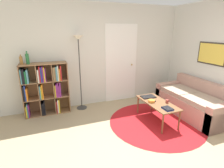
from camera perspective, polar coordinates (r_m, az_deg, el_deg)
The scene contains 15 objects.
ground_plane at distance 3.07m, azimuth 11.69°, elevation -22.31°, with size 14.00×14.00×0.00m, color tan.
wall_back at distance 4.65m, azimuth -3.42°, elevation 9.13°, with size 7.46×0.11×2.60m.
wall_right at distance 4.85m, azimuth 27.92°, elevation 7.67°, with size 0.08×5.41×2.60m.
rug at distance 4.04m, azimuth 14.16°, elevation -11.97°, with size 2.04×2.04×0.01m.
bookshelf at distance 4.38m, azimuth -21.10°, elevation -1.12°, with size 1.02×0.34×1.23m.
floor_lamp at distance 4.26m, azimuth -10.79°, elevation 10.65°, with size 0.26×0.26×1.83m.
couch at distance 4.64m, azimuth 25.19°, elevation -5.45°, with size 0.84×1.77×0.79m.
coffee_table at distance 3.95m, azimuth 14.57°, elevation -6.39°, with size 0.48×1.05×0.44m.
laptop at distance 4.17m, azimuth 11.72°, elevation -4.07°, with size 0.33×0.23×0.02m.
bowl at distance 3.90m, azimuth 12.79°, elevation -5.42°, with size 0.15×0.15×0.05m.
book_stack_on_table at distance 3.64m, azimuth 17.68°, elevation -7.65°, with size 0.17×0.20×0.03m.
cup at distance 3.93m, azimuth 17.54°, elevation -5.43°, with size 0.06×0.06×0.07m.
remote at distance 4.00m, azimuth 13.39°, elevation -5.09°, with size 0.08×0.18×0.02m.
bottle_left at distance 4.26m, azimuth -27.54°, elevation 6.87°, with size 0.07×0.07×0.21m.
bottle_middle at distance 4.23m, azimuth -25.91°, elevation 7.42°, with size 0.07×0.07×0.28m.
Camera 1 is at (-1.37, -1.96, 1.93)m, focal length 28.00 mm.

